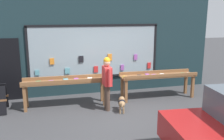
# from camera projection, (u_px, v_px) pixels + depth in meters

# --- Properties ---
(ground_plane) EXTENTS (40.00, 40.00, 0.00)m
(ground_plane) POSITION_uv_depth(u_px,v_px,m) (124.00, 115.00, 7.26)
(ground_plane) COLOR #38383A
(shopfront_facade) EXTENTS (8.25, 0.29, 3.79)m
(shopfront_facade) POSITION_uv_depth(u_px,v_px,m) (104.00, 42.00, 9.09)
(shopfront_facade) COLOR #192D33
(shopfront_facade) RESTS_ON ground_plane
(display_table_left) EXTENTS (2.64, 0.68, 0.93)m
(display_table_left) POSITION_uv_depth(u_px,v_px,m) (65.00, 83.00, 7.81)
(display_table_left) COLOR brown
(display_table_left) RESTS_ON ground_plane
(display_table_right) EXTENTS (2.64, 0.72, 0.92)m
(display_table_right) POSITION_uv_depth(u_px,v_px,m) (158.00, 77.00, 8.60)
(display_table_right) COLOR brown
(display_table_right) RESTS_ON ground_plane
(person_browsing) EXTENTS (0.22, 0.65, 1.64)m
(person_browsing) POSITION_uv_depth(u_px,v_px,m) (107.00, 80.00, 7.46)
(person_browsing) COLOR #4C382D
(person_browsing) RESTS_ON ground_plane
(small_dog) EXTENTS (0.31, 0.58, 0.41)m
(small_dog) POSITION_uv_depth(u_px,v_px,m) (122.00, 103.00, 7.46)
(small_dog) COLOR #99724C
(small_dog) RESTS_ON ground_plane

